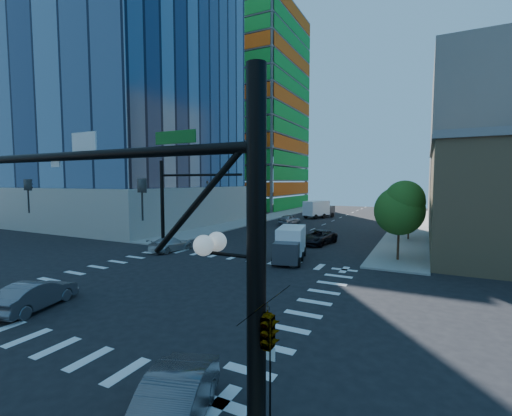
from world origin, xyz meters
The scene contains 19 objects.
ground centered at (0.00, 0.00, 0.00)m, with size 160.00×160.00×0.00m, color black.
road_markings centered at (0.00, 0.00, 0.01)m, with size 20.00×20.00×0.01m, color silver.
sidewalk_ne centered at (12.50, 40.00, 0.07)m, with size 5.00×60.00×0.15m, color gray.
sidewalk_nw centered at (-12.50, 40.00, 0.07)m, with size 5.00×60.00×0.15m, color gray.
office_tower centered at (-30.00, 25.00, 35.13)m, with size 30.00×30.00×71.00m.
construction_building centered at (-27.41, 61.93, 24.61)m, with size 25.16×34.50×70.60m.
bg_building_ne centered at (27.00, 55.00, 14.00)m, with size 24.00×30.00×28.00m, color #68645E.
signal_mast_se centered at (10.60, -11.50, 5.01)m, with size 10.51×2.48×9.00m.
signal_mast_nw centered at (-10.00, 11.50, 5.49)m, with size 10.20×0.40×9.00m.
tree_south centered at (12.63, 13.90, 4.69)m, with size 4.16×4.16×6.82m.
tree_north centered at (12.93, 25.90, 3.99)m, with size 3.54×3.52×5.78m.
no_parking_sign centered at (10.70, -9.00, 1.38)m, with size 0.30×0.06×2.20m.
car_nb_right centered at (8.50, -10.68, 0.77)m, with size 1.63×4.68×1.54m, color #48484D.
car_nb_far centered at (4.02, 18.82, 0.77)m, with size 2.56×5.56×1.55m, color black.
car_sb_near centered at (-7.95, 8.67, 0.69)m, with size 1.94×4.77×1.38m, color #B6B6B6.
car_sb_mid centered at (-5.03, 33.75, 0.80)m, with size 1.89×4.71×1.60m, color #95979B.
car_sb_cross centered at (-4.19, -6.72, 0.77)m, with size 1.63×4.69×1.54m, color #57575C.
box_truck_near centered at (4.10, 9.92, 1.26)m, with size 3.44×5.79×2.84m.
box_truck_far centered at (-3.45, 45.62, 1.43)m, with size 4.79×6.71×3.24m.
Camera 1 is at (14.50, -17.54, 6.87)m, focal length 24.00 mm.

